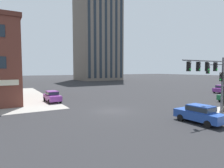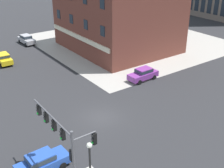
# 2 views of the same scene
# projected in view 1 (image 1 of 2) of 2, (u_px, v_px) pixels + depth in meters

# --- Properties ---
(ground_plane) EXTENTS (320.00, 320.00, 0.00)m
(ground_plane) POSITION_uv_depth(u_px,v_px,m) (113.00, 111.00, 23.13)
(ground_plane) COLOR #262628
(traffic_signal_main) EXTENTS (6.41, 2.09, 6.19)m
(traffic_signal_main) POSITION_uv_depth(u_px,v_px,m) (212.00, 76.00, 19.67)
(traffic_signal_main) COLOR #4C4C51
(traffic_signal_main) RESTS_ON ground
(street_lamp_corner_near) EXTENTS (0.36, 0.36, 5.84)m
(street_lamp_corner_near) POSITION_uv_depth(u_px,v_px,m) (224.00, 81.00, 21.48)
(street_lamp_corner_near) COLOR black
(street_lamp_corner_near) RESTS_ON ground
(car_main_northbound_near) EXTENTS (4.53, 2.17, 1.68)m
(car_main_northbound_near) POSITION_uv_depth(u_px,v_px,m) (222.00, 89.00, 41.03)
(car_main_northbound_near) COLOR #7A3389
(car_main_northbound_near) RESTS_ON ground
(car_main_southbound_near) EXTENTS (2.02, 4.47, 1.68)m
(car_main_southbound_near) POSITION_uv_depth(u_px,v_px,m) (199.00, 113.00, 17.76)
(car_main_southbound_near) COLOR #23479E
(car_main_southbound_near) RESTS_ON ground
(car_main_southbound_far) EXTENTS (1.99, 4.45, 1.68)m
(car_main_southbound_far) POSITION_uv_depth(u_px,v_px,m) (52.00, 96.00, 29.47)
(car_main_southbound_far) COLOR #7A3389
(car_main_southbound_far) RESTS_ON ground
(residential_tower_skyline_right) EXTENTS (19.11, 17.38, 63.73)m
(residential_tower_skyline_right) POSITION_uv_depth(u_px,v_px,m) (97.00, 13.00, 91.79)
(residential_tower_skyline_right) COLOR #70665B
(residential_tower_skyline_right) RESTS_ON ground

